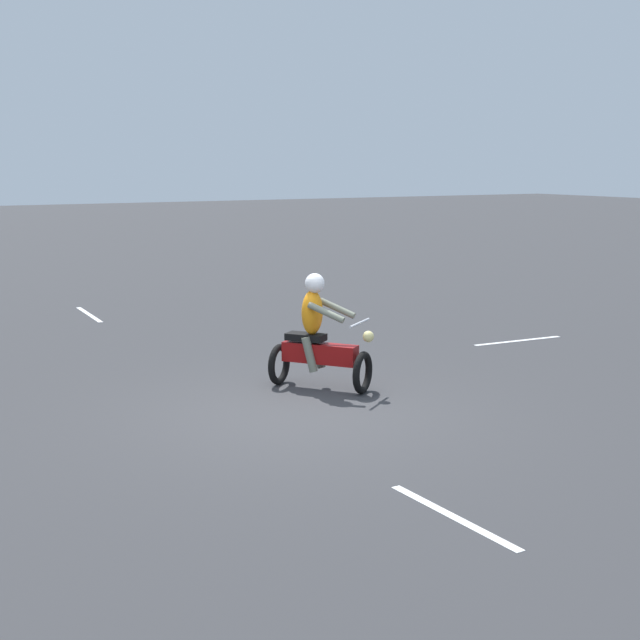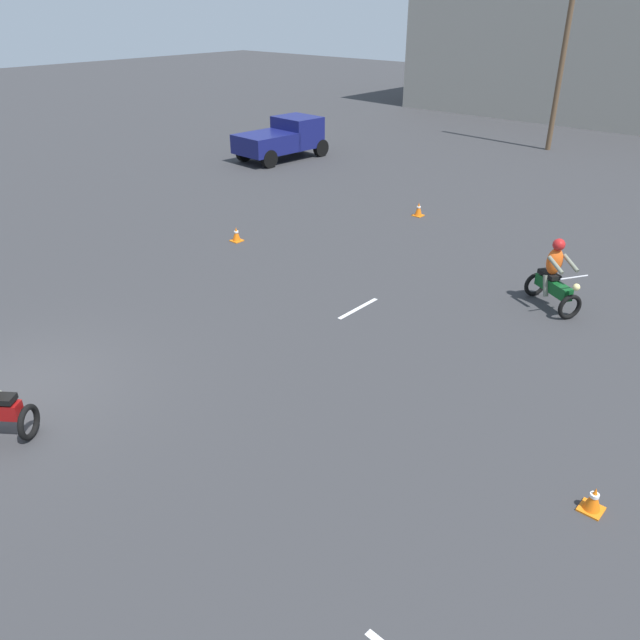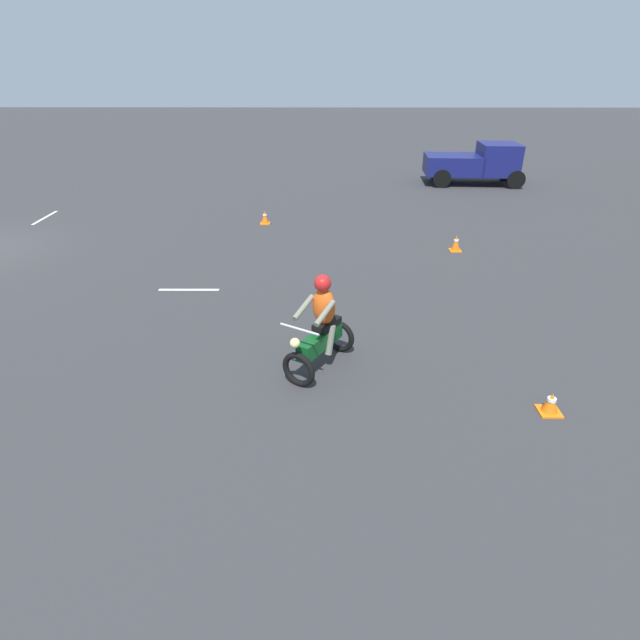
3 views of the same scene
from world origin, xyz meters
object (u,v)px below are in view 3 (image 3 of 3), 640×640
Objects in this scene: traffic_cone_near_left at (551,403)px; traffic_cone_near_right at (456,243)px; pickup_truck at (476,162)px; traffic_cone_mid_left at (265,218)px; motorcycle_rider_background at (321,329)px.

traffic_cone_near_left is 0.74× the size of traffic_cone_near_right.
pickup_truck is 10.79m from traffic_cone_mid_left.
traffic_cone_near_right is at bearing 64.35° from traffic_cone_mid_left.
pickup_truck is 16.91m from traffic_cone_near_left.
traffic_cone_near_right is at bearing 177.49° from traffic_cone_near_left.
traffic_cone_mid_left is (-2.70, -5.63, -0.01)m from traffic_cone_near_right.
traffic_cone_near_right reaches higher than traffic_cone_near_left.
motorcycle_rider_background reaches higher than traffic_cone_near_left.
traffic_cone_mid_left is (-10.08, -5.31, 0.05)m from traffic_cone_near_left.
pickup_truck reaches higher than traffic_cone_near_right.
pickup_truck reaches higher than traffic_cone_mid_left.
motorcycle_rider_background is at bearing -31.23° from traffic_cone_near_right.
motorcycle_rider_background is at bearing -110.30° from traffic_cone_near_left.
traffic_cone_mid_left is at bearing -115.65° from traffic_cone_near_right.
traffic_cone_near_left is (1.25, 3.39, -0.57)m from motorcycle_rider_background.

